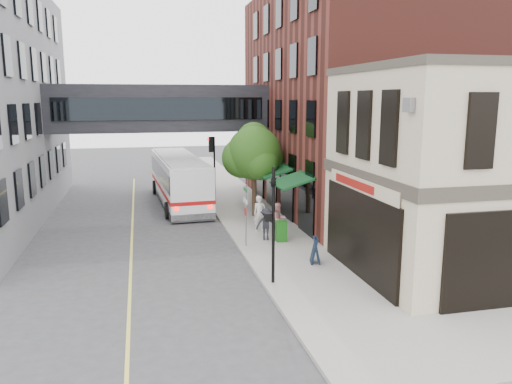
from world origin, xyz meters
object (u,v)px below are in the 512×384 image
bus (179,178)px  newspaper_box (281,231)px  sandwich_board (315,250)px  pedestrian_c (266,224)px  pedestrian_b (278,219)px  pedestrian_a (260,214)px

bus → newspaper_box: size_ratio=11.76×
newspaper_box → sandwich_board: sandwich_board is taller
newspaper_box → sandwich_board: (0.51, -3.53, 0.06)m
pedestrian_c → pedestrian_b: bearing=40.8°
pedestrian_b → newspaper_box: pedestrian_b is taller
bus → pedestrian_b: (4.26, -10.06, -0.77)m
bus → sandwich_board: bearing=-72.3°
bus → pedestrian_b: 10.95m
bus → pedestrian_c: bus is taller
newspaper_box → sandwich_board: 3.57m
pedestrian_b → pedestrian_c: bearing=-163.3°
pedestrian_a → pedestrian_c: pedestrian_a is taller
bus → newspaper_box: bus is taller
pedestrian_c → newspaper_box: (0.67, -0.40, -0.30)m
pedestrian_a → sandwich_board: bearing=-85.5°
pedestrian_a → newspaper_box: (0.58, -2.15, -0.44)m
bus → newspaper_box: bearing=-69.5°
pedestrian_a → pedestrian_b: size_ratio=1.09×
pedestrian_a → newspaper_box: 2.27m
pedestrian_c → newspaper_box: bearing=-25.7°
pedestrian_a → sandwich_board: size_ratio=1.67×
bus → pedestrian_c: 11.21m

